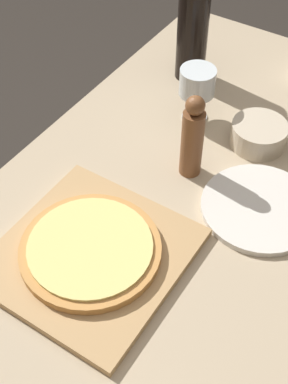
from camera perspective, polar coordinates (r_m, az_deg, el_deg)
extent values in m
plane|color=#2D2823|center=(1.80, 2.07, -17.09)|extent=(12.00, 12.00, 0.00)
cube|color=tan|center=(1.17, 3.04, -1.15)|extent=(0.75, 1.48, 0.03)
cylinder|color=brown|center=(1.98, 4.78, 7.74)|extent=(0.06, 0.06, 0.73)
cube|color=tan|center=(1.06, -5.66, -6.72)|extent=(0.34, 0.36, 0.02)
cylinder|color=#C68947|center=(1.04, -5.74, -6.14)|extent=(0.28, 0.28, 0.02)
cylinder|color=#EAD67A|center=(1.03, -5.78, -5.75)|extent=(0.24, 0.24, 0.01)
cylinder|color=black|center=(1.44, 5.18, 16.41)|extent=(0.08, 0.08, 0.25)
cylinder|color=brown|center=(1.16, 5.13, 5.16)|extent=(0.05, 0.05, 0.17)
sphere|color=brown|center=(1.10, 5.49, 9.17)|extent=(0.04, 0.04, 0.04)
cylinder|color=silver|center=(1.36, 5.39, 7.99)|extent=(0.06, 0.06, 0.00)
cylinder|color=silver|center=(1.34, 5.50, 9.24)|extent=(0.01, 0.01, 0.07)
cylinder|color=silver|center=(1.30, 5.72, 11.62)|extent=(0.09, 0.09, 0.07)
cylinder|color=beige|center=(1.29, 12.13, 6.02)|extent=(0.13, 0.13, 0.06)
cylinder|color=silver|center=(1.16, 12.21, -1.64)|extent=(0.25, 0.25, 0.01)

